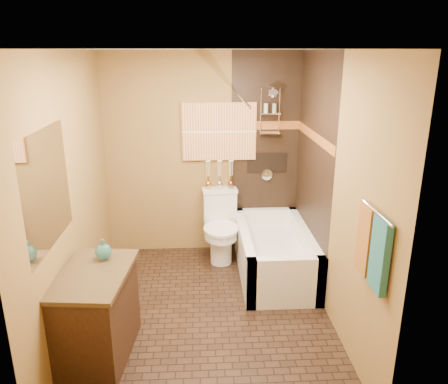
{
  "coord_description": "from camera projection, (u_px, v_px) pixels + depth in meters",
  "views": [
    {
      "loc": [
        -0.04,
        -3.77,
        2.5
      ],
      "look_at": [
        0.2,
        0.4,
        1.13
      ],
      "focal_mm": 35.0,
      "sensor_mm": 36.0,
      "label": 1
    }
  ],
  "objects": [
    {
      "name": "vanity",
      "position": [
        96.0,
        314.0,
        3.64
      ],
      "size": [
        0.63,
        0.94,
        0.79
      ],
      "rotation": [
        0.0,
        0.0,
        -0.1
      ],
      "color": "black",
      "rests_on": "floor"
    },
    {
      "name": "mosaic_band_right",
      "position": [
        314.0,
        136.0,
        4.63
      ],
      "size": [
        0.01,
        1.5,
        0.1
      ],
      "primitive_type": "cube",
      "color": "brown",
      "rests_on": "alcove_tile_right"
    },
    {
      "name": "towel_rust",
      "position": [
        366.0,
        239.0,
        3.18
      ],
      "size": [
        0.05,
        0.22,
        0.52
      ],
      "primitive_type": "cube",
      "color": "#8F5B1A",
      "rests_on": "towel_bar"
    },
    {
      "name": "wall_left",
      "position": [
        71.0,
        196.0,
        3.91
      ],
      "size": [
        0.02,
        3.0,
        2.5
      ],
      "primitive_type": "cube",
      "color": "olive",
      "rests_on": "floor"
    },
    {
      "name": "alcove_tile_right",
      "position": [
        313.0,
        170.0,
        4.75
      ],
      "size": [
        0.01,
        1.5,
        2.5
      ],
      "primitive_type": "cube",
      "color": "black",
      "rests_on": "wall_right"
    },
    {
      "name": "wall_front",
      "position": [
        209.0,
        274.0,
        2.55
      ],
      "size": [
        2.4,
        0.02,
        2.5
      ],
      "primitive_type": "cube",
      "color": "olive",
      "rests_on": "floor"
    },
    {
      "name": "shower_fixtures",
      "position": [
        270.0,
        123.0,
        5.19
      ],
      "size": [
        0.24,
        0.33,
        1.16
      ],
      "color": "silver",
      "rests_on": "floor"
    },
    {
      "name": "mosaic_band_back",
      "position": [
        266.0,
        125.0,
        5.3
      ],
      "size": [
        0.85,
        0.01,
        0.1
      ],
      "primitive_type": "cube",
      "color": "brown",
      "rests_on": "alcove_tile_back"
    },
    {
      "name": "alcove_niche",
      "position": [
        267.0,
        163.0,
        5.45
      ],
      "size": [
        0.5,
        0.01,
        0.25
      ],
      "primitive_type": "cube",
      "color": "black",
      "rests_on": "alcove_tile_back"
    },
    {
      "name": "teal_bottle",
      "position": [
        103.0,
        250.0,
        3.71
      ],
      "size": [
        0.16,
        0.16,
        0.22
      ],
      "primitive_type": null,
      "rotation": [
        0.0,
        0.0,
        0.18
      ],
      "color": "#256F68",
      "rests_on": "vanity"
    },
    {
      "name": "sunset_painting",
      "position": [
        219.0,
        132.0,
        5.29
      ],
      "size": [
        0.9,
        0.04,
        0.7
      ],
      "primitive_type": "cube",
      "color": "#C7642F",
      "rests_on": "wall_back"
    },
    {
      "name": "bathtub",
      "position": [
        274.0,
        256.0,
        5.04
      ],
      "size": [
        0.8,
        1.5,
        0.55
      ],
      "color": "white",
      "rests_on": "floor"
    },
    {
      "name": "floor",
      "position": [
        206.0,
        312.0,
        4.36
      ],
      "size": [
        3.0,
        3.0,
        0.0
      ],
      "primitive_type": "plane",
      "color": "black",
      "rests_on": "ground"
    },
    {
      "name": "toilet",
      "position": [
        220.0,
        226.0,
        5.37
      ],
      "size": [
        0.45,
        0.65,
        0.85
      ],
      "rotation": [
        0.0,
        0.0,
        0.09
      ],
      "color": "white",
      "rests_on": "floor"
    },
    {
      "name": "towel_bar",
      "position": [
        375.0,
        211.0,
        2.97
      ],
      "size": [
        0.02,
        0.55,
        0.02
      ],
      "primitive_type": "cylinder",
      "rotation": [
        1.57,
        0.0,
        0.0
      ],
      "color": "silver",
      "rests_on": "wall_right"
    },
    {
      "name": "bud_vases",
      "position": [
        220.0,
        174.0,
        5.36
      ],
      "size": [
        0.36,
        0.07,
        0.35
      ],
      "color": "gold",
      "rests_on": "toilet"
    },
    {
      "name": "alcove_tile_back",
      "position": [
        265.0,
        155.0,
        5.42
      ],
      "size": [
        0.85,
        0.01,
        2.5
      ],
      "primitive_type": "cube",
      "color": "black",
      "rests_on": "wall_back"
    },
    {
      "name": "wall_back",
      "position": [
        203.0,
        155.0,
        5.39
      ],
      "size": [
        2.4,
        0.02,
        2.5
      ],
      "primitive_type": "cube",
      "color": "olive",
      "rests_on": "floor"
    },
    {
      "name": "curtain_rod",
      "position": [
        242.0,
        99.0,
        4.46
      ],
      "size": [
        0.03,
        1.55,
        0.03
      ],
      "primitive_type": "cylinder",
      "rotation": [
        1.57,
        0.0,
        0.0
      ],
      "color": "silver",
      "rests_on": "wall_back"
    },
    {
      "name": "vanity_mirror",
      "position": [
        48.0,
        189.0,
        3.28
      ],
      "size": [
        0.01,
        1.0,
        0.9
      ],
      "primitive_type": "cube",
      "color": "white",
      "rests_on": "wall_left"
    },
    {
      "name": "wall_right",
      "position": [
        334.0,
        191.0,
        4.03
      ],
      "size": [
        0.02,
        3.0,
        2.5
      ],
      "primitive_type": "cube",
      "color": "olive",
      "rests_on": "floor"
    },
    {
      "name": "ceiling",
      "position": [
        203.0,
        49.0,
        3.58
      ],
      "size": [
        3.0,
        3.0,
        0.0
      ],
      "primitive_type": "plane",
      "color": "silver",
      "rests_on": "wall_back"
    },
    {
      "name": "towel_teal",
      "position": [
        380.0,
        255.0,
        2.93
      ],
      "size": [
        0.05,
        0.22,
        0.52
      ],
      "primitive_type": "cube",
      "color": "#1F5868",
      "rests_on": "towel_bar"
    }
  ]
}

